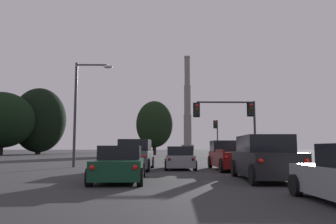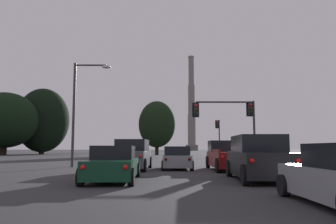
{
  "view_description": "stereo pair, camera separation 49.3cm",
  "coord_description": "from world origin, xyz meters",
  "px_view_note": "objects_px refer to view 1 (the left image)",
  "views": [
    {
      "loc": [
        -1.31,
        0.04,
        1.32
      ],
      "look_at": [
        -0.55,
        32.22,
        4.89
      ],
      "focal_mm": 35.0,
      "sensor_mm": 36.0,
      "label": 1
    },
    {
      "loc": [
        -0.82,
        0.03,
        1.32
      ],
      "look_at": [
        -0.55,
        32.22,
        4.89
      ],
      "focal_mm": 35.0,
      "sensor_mm": 36.0,
      "label": 2
    }
  ],
  "objects_px": {
    "suv_right_lane_second": "(265,158)",
    "traffic_light_overhead_right": "(233,116)",
    "pickup_truck_right_lane_front": "(230,157)",
    "smokestack": "(187,113)",
    "traffic_light_far_right": "(216,133)",
    "hatchback_center_lane_front": "(180,159)",
    "street_lamp": "(82,102)",
    "sedan_left_lane_second": "(120,164)",
    "suv_left_lane_front": "(135,155)"
  },
  "relations": [
    {
      "from": "suv_right_lane_second",
      "to": "traffic_light_overhead_right",
      "type": "bearing_deg",
      "value": 85.23
    },
    {
      "from": "pickup_truck_right_lane_front",
      "to": "smokestack",
      "type": "distance_m",
      "value": 155.17
    },
    {
      "from": "traffic_light_far_right",
      "to": "hatchback_center_lane_front",
      "type": "bearing_deg",
      "value": -104.3
    },
    {
      "from": "hatchback_center_lane_front",
      "to": "smokestack",
      "type": "relative_size",
      "value": 0.08
    },
    {
      "from": "street_lamp",
      "to": "traffic_light_overhead_right",
      "type": "bearing_deg",
      "value": 17.39
    },
    {
      "from": "sedan_left_lane_second",
      "to": "traffic_light_overhead_right",
      "type": "distance_m",
      "value": 15.98
    },
    {
      "from": "suv_left_lane_front",
      "to": "smokestack",
      "type": "xyz_separation_m",
      "value": [
        16.15,
        153.49,
        19.19
      ]
    },
    {
      "from": "hatchback_center_lane_front",
      "to": "pickup_truck_right_lane_front",
      "type": "bearing_deg",
      "value": -11.62
    },
    {
      "from": "sedan_left_lane_second",
      "to": "smokestack",
      "type": "height_order",
      "value": "smokestack"
    },
    {
      "from": "sedan_left_lane_second",
      "to": "traffic_light_far_right",
      "type": "distance_m",
      "value": 38.11
    },
    {
      "from": "suv_left_lane_front",
      "to": "smokestack",
      "type": "bearing_deg",
      "value": 86.53
    },
    {
      "from": "traffic_light_far_right",
      "to": "traffic_light_overhead_right",
      "type": "distance_m",
      "value": 23.15
    },
    {
      "from": "sedan_left_lane_second",
      "to": "traffic_light_overhead_right",
      "type": "xyz_separation_m",
      "value": [
        7.77,
        13.55,
        3.37
      ]
    },
    {
      "from": "suv_left_lane_front",
      "to": "traffic_light_overhead_right",
      "type": "bearing_deg",
      "value": 43.44
    },
    {
      "from": "suv_right_lane_second",
      "to": "traffic_light_overhead_right",
      "type": "distance_m",
      "value": 13.93
    },
    {
      "from": "suv_right_lane_second",
      "to": "traffic_light_overhead_right",
      "type": "xyz_separation_m",
      "value": [
        1.78,
        13.46,
        3.14
      ]
    },
    {
      "from": "traffic_light_far_right",
      "to": "traffic_light_overhead_right",
      "type": "xyz_separation_m",
      "value": [
        -2.53,
        -23.01,
        0.31
      ]
    },
    {
      "from": "smokestack",
      "to": "street_lamp",
      "type": "bearing_deg",
      "value": -97.67
    },
    {
      "from": "suv_right_lane_second",
      "to": "smokestack",
      "type": "xyz_separation_m",
      "value": [
        10.25,
        160.3,
        19.19
      ]
    },
    {
      "from": "suv_right_lane_second",
      "to": "traffic_light_far_right",
      "type": "distance_m",
      "value": 36.84
    },
    {
      "from": "suv_right_lane_second",
      "to": "hatchback_center_lane_front",
      "type": "bearing_deg",
      "value": 115.79
    },
    {
      "from": "traffic_light_overhead_right",
      "to": "smokestack",
      "type": "bearing_deg",
      "value": 86.7
    },
    {
      "from": "hatchback_center_lane_front",
      "to": "suv_right_lane_second",
      "type": "relative_size",
      "value": 0.83
    },
    {
      "from": "suv_right_lane_second",
      "to": "smokestack",
      "type": "relative_size",
      "value": 0.1
    },
    {
      "from": "traffic_light_overhead_right",
      "to": "street_lamp",
      "type": "xyz_separation_m",
      "value": [
        -11.8,
        -3.7,
        0.61
      ]
    },
    {
      "from": "street_lamp",
      "to": "smokestack",
      "type": "xyz_separation_m",
      "value": [
        20.28,
        150.53,
        15.44
      ]
    },
    {
      "from": "traffic_light_overhead_right",
      "to": "pickup_truck_right_lane_front",
      "type": "bearing_deg",
      "value": -104.85
    },
    {
      "from": "traffic_light_far_right",
      "to": "smokestack",
      "type": "relative_size",
      "value": 0.11
    },
    {
      "from": "traffic_light_overhead_right",
      "to": "street_lamp",
      "type": "distance_m",
      "value": 12.38
    },
    {
      "from": "pickup_truck_right_lane_front",
      "to": "traffic_light_far_right",
      "type": "height_order",
      "value": "traffic_light_far_right"
    },
    {
      "from": "hatchback_center_lane_front",
      "to": "smokestack",
      "type": "bearing_deg",
      "value": 85.65
    },
    {
      "from": "suv_left_lane_front",
      "to": "traffic_light_overhead_right",
      "type": "height_order",
      "value": "traffic_light_overhead_right"
    },
    {
      "from": "traffic_light_overhead_right",
      "to": "suv_left_lane_front",
      "type": "bearing_deg",
      "value": -139.1
    },
    {
      "from": "suv_right_lane_second",
      "to": "sedan_left_lane_second",
      "type": "bearing_deg",
      "value": -176.37
    },
    {
      "from": "pickup_truck_right_lane_front",
      "to": "traffic_light_overhead_right",
      "type": "bearing_deg",
      "value": 75.49
    },
    {
      "from": "pickup_truck_right_lane_front",
      "to": "traffic_light_far_right",
      "type": "bearing_deg",
      "value": 82.08
    },
    {
      "from": "hatchback_center_lane_front",
      "to": "street_lamp",
      "type": "height_order",
      "value": "street_lamp"
    },
    {
      "from": "suv_right_lane_second",
      "to": "smokestack",
      "type": "bearing_deg",
      "value": 89.1
    },
    {
      "from": "suv_left_lane_front",
      "to": "street_lamp",
      "type": "distance_m",
      "value": 6.31
    },
    {
      "from": "traffic_light_overhead_right",
      "to": "smokestack",
      "type": "relative_size",
      "value": 0.1
    },
    {
      "from": "suv_right_lane_second",
      "to": "street_lamp",
      "type": "height_order",
      "value": "street_lamp"
    },
    {
      "from": "sedan_left_lane_second",
      "to": "street_lamp",
      "type": "xyz_separation_m",
      "value": [
        -4.03,
        9.85,
        3.98
      ]
    },
    {
      "from": "sedan_left_lane_second",
      "to": "smokestack",
      "type": "bearing_deg",
      "value": 82.61
    },
    {
      "from": "smokestack",
      "to": "suv_right_lane_second",
      "type": "bearing_deg",
      "value": -93.66
    },
    {
      "from": "traffic_light_far_right",
      "to": "traffic_light_overhead_right",
      "type": "bearing_deg",
      "value": -96.26
    },
    {
      "from": "hatchback_center_lane_front",
      "to": "traffic_light_overhead_right",
      "type": "height_order",
      "value": "traffic_light_overhead_right"
    },
    {
      "from": "street_lamp",
      "to": "smokestack",
      "type": "distance_m",
      "value": 152.68
    },
    {
      "from": "suv_right_lane_second",
      "to": "street_lamp",
      "type": "relative_size",
      "value": 0.66
    },
    {
      "from": "traffic_light_far_right",
      "to": "street_lamp",
      "type": "bearing_deg",
      "value": -118.21
    },
    {
      "from": "smokestack",
      "to": "traffic_light_overhead_right",
      "type": "bearing_deg",
      "value": -93.3
    }
  ]
}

